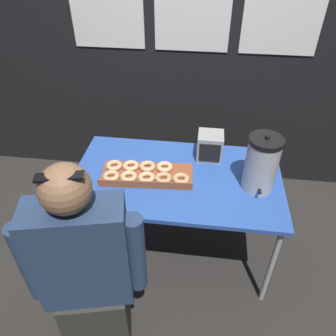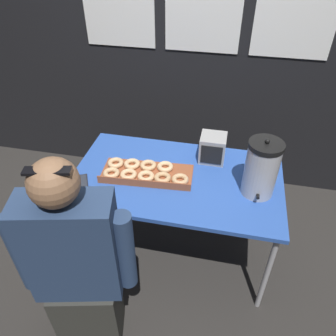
# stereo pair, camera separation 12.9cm
# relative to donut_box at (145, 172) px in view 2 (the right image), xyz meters

# --- Properties ---
(ground_plane) EXTENTS (12.00, 12.00, 0.00)m
(ground_plane) POSITION_rel_donut_box_xyz_m (0.20, 0.03, -0.73)
(ground_plane) COLOR #2D2B28
(back_wall) EXTENTS (6.00, 0.11, 2.77)m
(back_wall) POSITION_rel_donut_box_xyz_m (0.20, 1.02, 0.66)
(back_wall) COLOR black
(back_wall) RESTS_ON ground
(folding_table) EXTENTS (1.31, 0.77, 0.70)m
(folding_table) POSITION_rel_donut_box_xyz_m (0.20, 0.03, -0.07)
(folding_table) COLOR #2D56B2
(folding_table) RESTS_ON ground
(donut_box) EXTENTS (0.59, 0.28, 0.05)m
(donut_box) POSITION_rel_donut_box_xyz_m (0.00, 0.00, 0.00)
(donut_box) COLOR brown
(donut_box) RESTS_ON folding_table
(coffee_urn) EXTENTS (0.19, 0.22, 0.37)m
(coffee_urn) POSITION_rel_donut_box_xyz_m (0.69, -0.01, 0.15)
(coffee_urn) COLOR #B7B7BC
(coffee_urn) RESTS_ON folding_table
(cell_phone) EXTENTS (0.12, 0.15, 0.01)m
(cell_phone) POSITION_rel_donut_box_xyz_m (-0.36, -0.15, -0.02)
(cell_phone) COLOR black
(cell_phone) RESTS_ON folding_table
(space_heater) EXTENTS (0.16, 0.16, 0.18)m
(space_heater) POSITION_rel_donut_box_xyz_m (0.39, 0.26, 0.07)
(space_heater) COLOR #9E9E9E
(space_heater) RESTS_ON folding_table
(person_seated) EXTENTS (0.57, 0.31, 1.29)m
(person_seated) POSITION_rel_donut_box_xyz_m (-0.16, -0.68, -0.11)
(person_seated) COLOR #33332D
(person_seated) RESTS_ON ground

